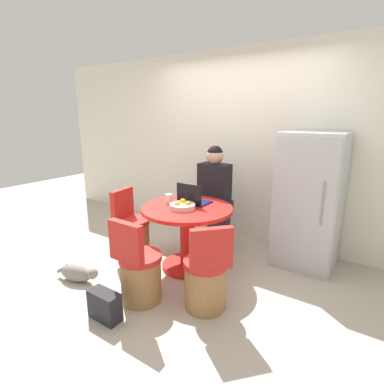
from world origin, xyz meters
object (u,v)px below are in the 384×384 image
object	(u,v)px
dining_table	(187,228)
chair_near_right_corner	(206,280)
laptop	(193,199)
handbag	(105,306)
refrigerator	(309,201)
chair_left_side	(133,233)
chair_near_camera	(139,273)
cat	(78,273)
fruit_bowl	(183,206)
person_seated	(216,191)

from	to	relation	value
dining_table	chair_near_right_corner	distance (m)	0.81
chair_near_right_corner	laptop	distance (m)	1.03
laptop	handbag	bearing A→B (deg)	87.73
refrigerator	chair_left_side	world-z (taller)	refrigerator
chair_near_camera	chair_near_right_corner	size ratio (longest dim) A/B	1.00
chair_left_side	cat	distance (m)	0.83
fruit_bowl	handbag	bearing A→B (deg)	-93.55
laptop	chair_near_right_corner	bearing A→B (deg)	131.21
laptop	dining_table	bearing A→B (deg)	96.33
dining_table	person_seated	distance (m)	0.78
fruit_bowl	cat	xyz separation A→B (m)	(-0.80, -0.82, -0.68)
chair_left_side	cat	bearing A→B (deg)	171.62
refrigerator	handbag	xyz separation A→B (m)	(-1.16, -2.03, -0.65)
fruit_bowl	chair_near_camera	bearing A→B (deg)	-90.18
chair_left_side	handbag	xyz separation A→B (m)	(0.71, -1.06, -0.16)
dining_table	fruit_bowl	bearing A→B (deg)	-91.34
fruit_bowl	cat	world-z (taller)	fruit_bowl
chair_left_side	handbag	distance (m)	1.28
laptop	handbag	distance (m)	1.46
handbag	chair_near_right_corner	bearing A→B (deg)	44.16
refrigerator	chair_near_right_corner	world-z (taller)	refrigerator
fruit_bowl	cat	size ratio (longest dim) A/B	0.54
chair_left_side	person_seated	xyz separation A→B (m)	(0.73, 0.82, 0.47)
laptop	cat	bearing A→B (deg)	53.48
person_seated	handbag	xyz separation A→B (m)	(-0.02, -1.88, -0.63)
person_seated	laptop	world-z (taller)	person_seated
chair_near_right_corner	person_seated	size ratio (longest dim) A/B	0.62
chair_near_camera	laptop	size ratio (longest dim) A/B	2.53
chair_left_side	chair_near_right_corner	bearing A→B (deg)	-114.64
dining_table	fruit_bowl	xyz separation A→B (m)	(-0.00, -0.08, 0.29)
refrigerator	handbag	bearing A→B (deg)	-119.74
chair_near_right_corner	person_seated	xyz separation A→B (m)	(-0.62, 1.26, 0.47)
chair_near_camera	cat	world-z (taller)	chair_near_camera
dining_table	cat	bearing A→B (deg)	-131.39
chair_left_side	fruit_bowl	distance (m)	0.91
chair_left_side	laptop	bearing A→B (deg)	-79.11
refrigerator	chair_left_side	bearing A→B (deg)	-152.49
chair_near_camera	refrigerator	bearing A→B (deg)	-123.14
person_seated	laptop	size ratio (longest dim) A/B	4.10
dining_table	handbag	size ratio (longest dim) A/B	3.40
handbag	person_seated	bearing A→B (deg)	89.37
chair_left_side	person_seated	bearing A→B (deg)	-48.26
chair_near_camera	handbag	bearing A→B (deg)	80.53
chair_near_right_corner	cat	xyz separation A→B (m)	(-1.37, -0.38, -0.19)
refrigerator	chair_near_right_corner	bearing A→B (deg)	-110.18
chair_left_side	cat	size ratio (longest dim) A/B	1.60
chair_near_right_corner	chair_left_side	bearing A→B (deg)	-65.36
refrigerator	handbag	distance (m)	2.43
fruit_bowl	cat	bearing A→B (deg)	-134.04
chair_near_camera	chair_left_side	world-z (taller)	same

